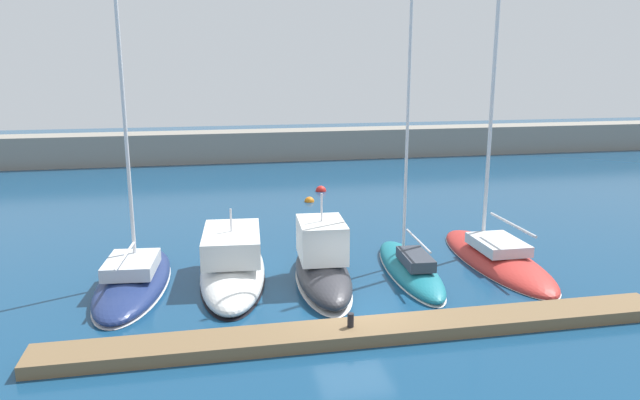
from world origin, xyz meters
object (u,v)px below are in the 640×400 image
at_px(sailboat_red_fifth, 496,257).
at_px(mooring_buoy_red, 321,191).
at_px(motorboat_white_second, 233,264).
at_px(motorboat_charcoal_third, 322,264).
at_px(sailboat_navy_nearest, 134,279).
at_px(mooring_buoy_orange, 309,202).
at_px(dock_bollard, 351,320).
at_px(sailboat_teal_fourth, 410,267).

distance_m(sailboat_red_fifth, mooring_buoy_red, 15.81).
bearing_deg(motorboat_white_second, motorboat_charcoal_third, -106.87).
bearing_deg(sailboat_navy_nearest, mooring_buoy_orange, -30.79).
height_order(sailboat_navy_nearest, motorboat_charcoal_third, sailboat_navy_nearest).
relative_size(motorboat_charcoal_third, sailboat_red_fifth, 0.44).
distance_m(motorboat_charcoal_third, dock_bollard, 4.90).
bearing_deg(motorboat_white_second, sailboat_red_fifth, -88.10).
xyz_separation_m(motorboat_white_second, dock_bollard, (3.25, -6.20, 0.13)).
bearing_deg(sailboat_teal_fourth, mooring_buoy_orange, 10.91).
xyz_separation_m(sailboat_teal_fourth, dock_bollard, (-3.74, -5.11, 0.33)).
bearing_deg(motorboat_charcoal_third, sailboat_navy_nearest, 86.21).
relative_size(sailboat_teal_fourth, mooring_buoy_orange, 21.80).
bearing_deg(sailboat_teal_fourth, motorboat_white_second, 84.27).
height_order(motorboat_charcoal_third, sailboat_red_fifth, sailboat_red_fifth).
bearing_deg(dock_bollard, sailboat_teal_fourth, 53.74).
bearing_deg(motorboat_white_second, mooring_buoy_red, -19.55).
bearing_deg(motorboat_charcoal_third, mooring_buoy_orange, -4.67).
relative_size(mooring_buoy_red, dock_bollard, 1.60).
height_order(sailboat_navy_nearest, sailboat_red_fifth, sailboat_red_fifth).
xyz_separation_m(motorboat_white_second, sailboat_teal_fourth, (7.00, -1.09, -0.20)).
xyz_separation_m(sailboat_navy_nearest, sailboat_teal_fourth, (10.74, -0.69, -0.01)).
distance_m(sailboat_teal_fourth, mooring_buoy_red, 15.77).
xyz_separation_m(motorboat_charcoal_third, mooring_buoy_orange, (1.87, 13.20, -0.73)).
relative_size(motorboat_charcoal_third, mooring_buoy_red, 9.55).
bearing_deg(sailboat_navy_nearest, motorboat_charcoal_third, -91.89).
relative_size(motorboat_white_second, mooring_buoy_orange, 14.72).
height_order(sailboat_red_fifth, dock_bollard, sailboat_red_fifth).
bearing_deg(sailboat_red_fifth, mooring_buoy_red, 16.89).
relative_size(sailboat_teal_fourth, dock_bollard, 29.55).
bearing_deg(motorboat_white_second, mooring_buoy_orange, -19.39).
bearing_deg(motorboat_charcoal_third, sailboat_teal_fourth, -83.33).
xyz_separation_m(sailboat_red_fifth, mooring_buoy_red, (-4.57, 15.13, -0.22)).
bearing_deg(dock_bollard, mooring_buoy_orange, 83.78).
bearing_deg(sailboat_red_fifth, motorboat_charcoal_third, 96.29).
xyz_separation_m(motorboat_white_second, mooring_buoy_orange, (5.23, 11.90, -0.49)).
height_order(sailboat_navy_nearest, motorboat_white_second, sailboat_navy_nearest).
distance_m(motorboat_charcoal_third, mooring_buoy_red, 16.29).
relative_size(mooring_buoy_orange, dock_bollard, 1.36).
distance_m(motorboat_charcoal_third, sailboat_red_fifth, 7.76).
relative_size(sailboat_navy_nearest, mooring_buoy_red, 18.31).
xyz_separation_m(sailboat_navy_nearest, motorboat_white_second, (3.74, 0.41, 0.19)).
xyz_separation_m(sailboat_teal_fourth, mooring_buoy_red, (-0.51, 15.76, -0.29)).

